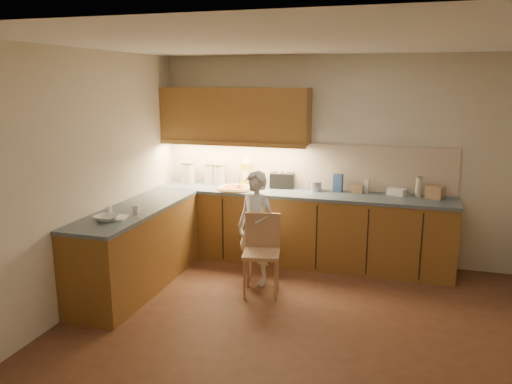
# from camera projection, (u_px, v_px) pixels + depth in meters

# --- Properties ---
(room) EXTENTS (4.54, 4.50, 2.62)m
(room) POSITION_uv_depth(u_px,v_px,m) (304.00, 151.00, 4.39)
(room) COLOR #522E1C
(room) RESTS_ON ground
(l_counter) EXTENTS (3.77, 2.62, 0.92)m
(l_counter) POSITION_uv_depth(u_px,v_px,m) (247.00, 234.00, 6.08)
(l_counter) COLOR brown
(l_counter) RESTS_ON ground
(backsplash) EXTENTS (3.75, 0.02, 0.58)m
(backsplash) POSITION_uv_depth(u_px,v_px,m) (305.00, 166.00, 6.45)
(backsplash) COLOR beige
(backsplash) RESTS_ON l_counter
(upper_cabinets) EXTENTS (1.95, 0.36, 0.73)m
(upper_cabinets) POSITION_uv_depth(u_px,v_px,m) (235.00, 115.00, 6.41)
(upper_cabinets) COLOR brown
(upper_cabinets) RESTS_ON ground
(pizza_on_board) EXTENTS (0.47, 0.47, 0.19)m
(pizza_on_board) POSITION_uv_depth(u_px,v_px,m) (236.00, 188.00, 6.38)
(pizza_on_board) COLOR tan
(pizza_on_board) RESTS_ON l_counter
(child) EXTENTS (0.56, 0.47, 1.30)m
(child) POSITION_uv_depth(u_px,v_px,m) (256.00, 228.00, 5.65)
(child) COLOR white
(child) RESTS_ON ground
(wooden_chair) EXTENTS (0.46, 0.46, 0.87)m
(wooden_chair) POSITION_uv_depth(u_px,v_px,m) (262.00, 248.00, 5.44)
(wooden_chair) COLOR tan
(wooden_chair) RESTS_ON ground
(mixing_bowl) EXTENTS (0.24, 0.24, 0.06)m
(mixing_bowl) POSITION_uv_depth(u_px,v_px,m) (107.00, 218.00, 4.95)
(mixing_bowl) COLOR white
(mixing_bowl) RESTS_ON l_counter
(canister_a) EXTENTS (0.14, 0.14, 0.28)m
(canister_a) POSITION_uv_depth(u_px,v_px,m) (186.00, 172.00, 6.78)
(canister_a) COLOR silver
(canister_a) RESTS_ON l_counter
(canister_b) EXTENTS (0.16, 0.16, 0.28)m
(canister_b) POSITION_uv_depth(u_px,v_px,m) (189.00, 173.00, 6.77)
(canister_b) COLOR beige
(canister_b) RESTS_ON l_counter
(canister_c) EXTENTS (0.15, 0.15, 0.28)m
(canister_c) POSITION_uv_depth(u_px,v_px,m) (210.00, 174.00, 6.73)
(canister_c) COLOR silver
(canister_c) RESTS_ON l_counter
(canister_d) EXTENTS (0.17, 0.17, 0.27)m
(canister_d) POSITION_uv_depth(u_px,v_px,m) (219.00, 174.00, 6.70)
(canister_d) COLOR beige
(canister_d) RESTS_ON l_counter
(oil_jug) EXTENTS (0.13, 0.10, 0.36)m
(oil_jug) POSITION_uv_depth(u_px,v_px,m) (246.00, 173.00, 6.58)
(oil_jug) COLOR gold
(oil_jug) RESTS_ON l_counter
(toaster) EXTENTS (0.33, 0.21, 0.20)m
(toaster) POSITION_uv_depth(u_px,v_px,m) (282.00, 180.00, 6.47)
(toaster) COLOR black
(toaster) RESTS_ON l_counter
(steel_pot) EXTENTS (0.16, 0.16, 0.13)m
(steel_pot) POSITION_uv_depth(u_px,v_px,m) (316.00, 186.00, 6.29)
(steel_pot) COLOR silver
(steel_pot) RESTS_ON l_counter
(blue_box) EXTENTS (0.12, 0.09, 0.22)m
(blue_box) POSITION_uv_depth(u_px,v_px,m) (338.00, 183.00, 6.25)
(blue_box) COLOR #304E91
(blue_box) RESTS_ON l_counter
(card_box_a) EXTENTS (0.14, 0.11, 0.10)m
(card_box_a) POSITION_uv_depth(u_px,v_px,m) (357.00, 189.00, 6.19)
(card_box_a) COLOR tan
(card_box_a) RESTS_ON l_counter
(white_bottle) EXTENTS (0.06, 0.06, 0.17)m
(white_bottle) POSITION_uv_depth(u_px,v_px,m) (367.00, 186.00, 6.18)
(white_bottle) COLOR silver
(white_bottle) RESTS_ON l_counter
(flat_pack) EXTENTS (0.24, 0.21, 0.08)m
(flat_pack) POSITION_uv_depth(u_px,v_px,m) (397.00, 192.00, 6.08)
(flat_pack) COLOR white
(flat_pack) RESTS_ON l_counter
(tall_jar) EXTENTS (0.08, 0.08, 0.24)m
(tall_jar) POSITION_uv_depth(u_px,v_px,m) (419.00, 187.00, 5.98)
(tall_jar) COLOR beige
(tall_jar) RESTS_ON l_counter
(card_box_b) EXTENTS (0.24, 0.21, 0.15)m
(card_box_b) POSITION_uv_depth(u_px,v_px,m) (435.00, 192.00, 5.90)
(card_box_b) COLOR tan
(card_box_b) RESTS_ON l_counter
(dough_cloth) EXTENTS (0.29, 0.25, 0.02)m
(dough_cloth) POSITION_uv_depth(u_px,v_px,m) (114.00, 218.00, 5.04)
(dough_cloth) COLOR white
(dough_cloth) RESTS_ON l_counter
(spice_jar_a) EXTENTS (0.08, 0.08, 0.08)m
(spice_jar_a) POSITION_uv_depth(u_px,v_px,m) (109.00, 210.00, 5.24)
(spice_jar_a) COLOR white
(spice_jar_a) RESTS_ON l_counter
(spice_jar_b) EXTENTS (0.08, 0.08, 0.09)m
(spice_jar_b) POSITION_uv_depth(u_px,v_px,m) (136.00, 210.00, 5.22)
(spice_jar_b) COLOR white
(spice_jar_b) RESTS_ON l_counter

